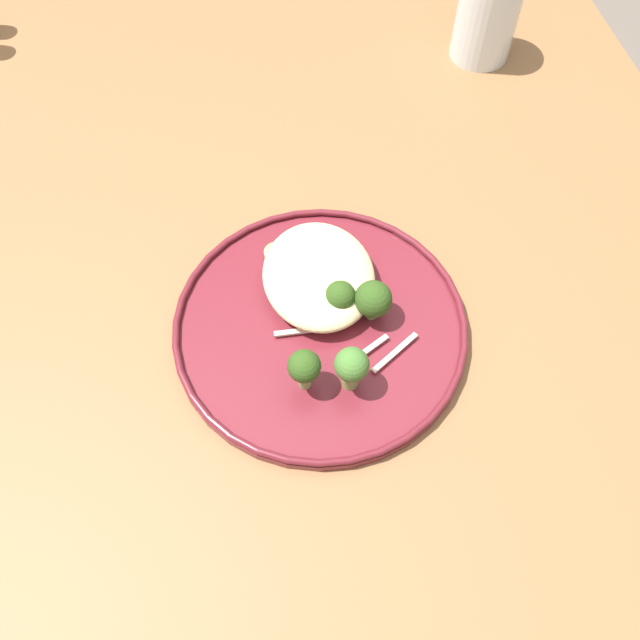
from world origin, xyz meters
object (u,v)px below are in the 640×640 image
Objects in this scene: broccoli_floret_center_pile at (340,297)px; broccoli_floret_split_head at (304,367)px; broccoli_floret_tall_stalk at (373,300)px; seared_scallop_center_golden at (276,254)px; seared_scallop_left_edge at (345,283)px; seared_scallop_on_noodles at (309,288)px; broccoli_floret_left_leaning at (352,367)px; seared_scallop_right_edge at (326,302)px; dinner_plate at (320,326)px; water_glass at (485,24)px; seared_scallop_tiny_bay at (318,263)px.

broccoli_floret_split_head is (0.07, -0.05, 0.01)m from broccoli_floret_center_pile.
broccoli_floret_split_head is at bearing -51.37° from broccoli_floret_tall_stalk.
seared_scallop_center_golden is 0.45× the size of broccoli_floret_split_head.
broccoli_floret_center_pile is (0.08, 0.05, 0.02)m from seared_scallop_center_golden.
seared_scallop_left_edge is at bearing 157.64° from broccoli_floret_center_pile.
seared_scallop_on_noodles is 0.11m from broccoli_floret_left_leaning.
broccoli_floret_center_pile is (-0.08, 0.01, -0.01)m from broccoli_floret_left_leaning.
broccoli_floret_left_leaning reaches higher than broccoli_floret_tall_stalk.
seared_scallop_right_edge is 0.02m from seared_scallop_on_noodles.
broccoli_floret_split_head is (-0.01, -0.04, -0.00)m from broccoli_floret_left_leaning.
seared_scallop_center_golden is 0.43× the size of broccoli_floret_left_leaning.
broccoli_floret_center_pile is 0.84× the size of broccoli_floret_split_head.
seared_scallop_right_edge is (-0.02, 0.01, 0.01)m from dinner_plate.
water_glass is at bearing 142.91° from dinner_plate.
broccoli_floret_left_leaning is at bearing 4.13° from seared_scallop_right_edge.
broccoli_floret_left_leaning is at bearing 2.20° from seared_scallop_tiny_bay.
seared_scallop_right_edge is 0.59× the size of broccoli_floret_center_pile.
broccoli_floret_tall_stalk is at bearing 44.08° from seared_scallop_center_golden.
seared_scallop_right_edge is at bearing -122.23° from broccoli_floret_center_pile.
seared_scallop_right_edge is at bearing -1.38° from seared_scallop_tiny_bay.
seared_scallop_tiny_bay is 0.14m from broccoli_floret_left_leaning.
broccoli_floret_tall_stalk is at bearing 29.11° from seared_scallop_left_edge.
water_glass is (-0.44, 0.31, -0.00)m from broccoli_floret_split_head.
broccoli_floret_center_pile is at bearing -35.75° from water_glass.
dinner_plate is 0.08m from broccoli_floret_left_leaning.
seared_scallop_tiny_bay is 0.93× the size of seared_scallop_left_edge.
broccoli_floret_left_leaning is at bearing -9.07° from seared_scallop_left_edge.
broccoli_floret_center_pile is at bearing 117.45° from dinner_plate.
seared_scallop_tiny_bay is 0.05m from seared_scallop_center_golden.
seared_scallop_on_noodles is 0.06m from seared_scallop_center_golden.
seared_scallop_tiny_bay reaches higher than dinner_plate.
dinner_plate is 2.81× the size of water_glass.
water_glass is (-0.38, 0.23, 0.01)m from broccoli_floret_tall_stalk.
seared_scallop_on_noodles is (-0.02, -0.01, 0.00)m from seared_scallop_right_edge.
seared_scallop_right_edge is 0.08m from seared_scallop_center_golden.
broccoli_floret_tall_stalk reaches higher than seared_scallop_tiny_bay.
seared_scallop_center_golden is 0.23× the size of water_glass.
water_glass reaches higher than dinner_plate.
seared_scallop_left_edge is at bearing 138.77° from dinner_plate.
seared_scallop_left_edge is 0.04m from broccoli_floret_tall_stalk.
seared_scallop_on_noodles is 0.30× the size of water_glass.
seared_scallop_center_golden is at bearing -163.37° from broccoli_floret_left_leaning.
seared_scallop_tiny_bay is at bearing -41.38° from water_glass.
broccoli_floret_split_head is (0.06, -0.03, 0.04)m from dinner_plate.
broccoli_floret_center_pile is at bearing 11.63° from seared_scallop_tiny_bay.
broccoli_floret_left_leaning is at bearing 13.23° from dinner_plate.
broccoli_floret_left_leaning is (0.15, 0.05, 0.02)m from seared_scallop_center_golden.
water_glass reaches higher than seared_scallop_right_edge.
water_glass is at bearing 132.67° from seared_scallop_center_golden.
broccoli_floret_split_head is at bearing -16.10° from seared_scallop_tiny_bay.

